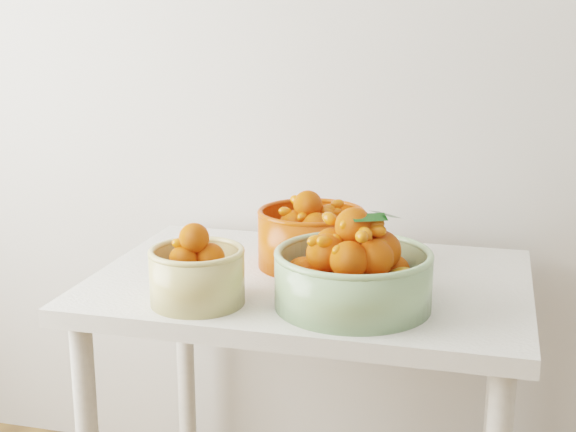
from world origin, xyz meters
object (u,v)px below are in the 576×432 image
Objects in this scene: bowl_green at (352,273)px; bowl_orange at (311,236)px; table at (310,315)px; bowl_cream at (197,273)px.

bowl_green reaches higher than bowl_orange.
bowl_cream reaches higher than table.
bowl_cream is 0.60× the size of bowl_green.
table is at bearing 49.88° from bowl_cream.
bowl_cream is 0.33m from bowl_green.
bowl_orange is (-0.15, 0.25, 0.00)m from bowl_green.
table is 2.46× the size of bowl_green.
bowl_green is (0.13, -0.17, 0.17)m from table.
table is at bearing 127.40° from bowl_green.
table is 0.34m from bowl_cream.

